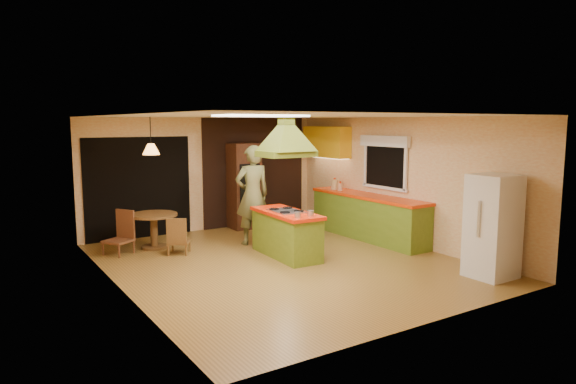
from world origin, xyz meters
TOP-DOWN VIEW (x-y plane):
  - ground at (0.00, 0.00)m, footprint 6.50×6.50m
  - room_walls at (0.00, 0.00)m, footprint 5.50×6.50m
  - ceiling_plane at (0.00, 0.00)m, footprint 6.50×6.50m
  - brick_panel at (1.25, 3.23)m, footprint 2.64×0.03m
  - nook_opening at (-1.50, 3.23)m, footprint 2.20×0.03m
  - right_counter at (2.45, 0.60)m, footprint 0.62×3.05m
  - upper_cabinets at (2.57, 2.20)m, footprint 0.34×1.40m
  - window_right at (2.70, 0.40)m, footprint 0.12×1.35m
  - fluor_panel at (-1.10, -1.20)m, footprint 1.20×0.60m
  - kitchen_island at (0.27, 0.31)m, footprint 0.73×1.65m
  - range_hood at (0.27, 0.31)m, footprint 0.92×0.66m
  - man at (0.22, 1.47)m, footprint 0.75×0.53m
  - refrigerator at (2.28, -2.47)m, footprint 0.66×0.63m
  - wall_oven at (0.80, 2.95)m, footprint 0.65×0.61m
  - dining_table at (-1.55, 2.17)m, footprint 0.89×0.89m
  - chair_left at (-2.25, 2.07)m, footprint 0.60×0.60m
  - chair_near at (-1.30, 1.52)m, footprint 0.53×0.53m
  - pendant_lamp at (-1.55, 2.17)m, footprint 0.41×0.41m
  - canister_large at (2.40, 1.65)m, footprint 0.17×0.17m
  - canister_medium at (2.40, 1.68)m, footprint 0.18×0.18m
  - canister_small at (2.40, 1.46)m, footprint 0.15×0.15m

SIDE VIEW (x-z plane):
  - ground at x=0.00m, z-range 0.00..0.00m
  - chair_near at x=-1.30m, z-range 0.00..0.69m
  - chair_left at x=-2.25m, z-range 0.00..0.80m
  - kitchen_island at x=0.27m, z-range 0.00..0.83m
  - right_counter at x=2.45m, z-range 0.00..0.92m
  - dining_table at x=-1.55m, z-range 0.13..0.81m
  - refrigerator at x=2.28m, z-range 0.00..1.61m
  - wall_oven at x=0.80m, z-range 0.00..1.94m
  - man at x=0.22m, z-range 0.00..1.96m
  - canister_small at x=2.40m, z-range 0.92..1.07m
  - canister_medium at x=2.40m, z-range 0.92..1.12m
  - canister_large at x=2.40m, z-range 0.92..1.14m
  - nook_opening at x=-1.50m, z-range 0.00..2.10m
  - room_walls at x=0.00m, z-range -2.00..4.50m
  - brick_panel at x=1.25m, z-range 0.00..2.50m
  - window_right at x=2.70m, z-range 1.24..2.30m
  - pendant_lamp at x=-1.55m, z-range 1.80..2.00m
  - upper_cabinets at x=2.57m, z-range 1.60..2.30m
  - range_hood at x=0.27m, z-range 1.87..2.65m
  - fluor_panel at x=-1.10m, z-range 2.47..2.50m
  - ceiling_plane at x=0.00m, z-range 2.50..2.50m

